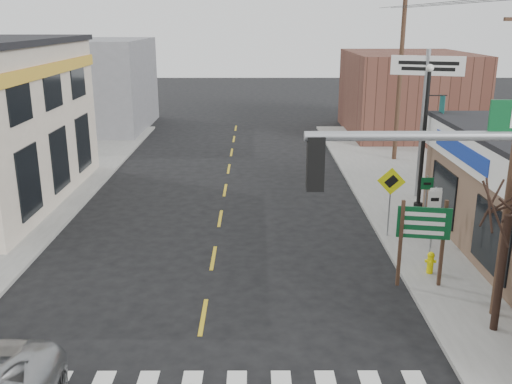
{
  "coord_description": "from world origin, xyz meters",
  "views": [
    {
      "loc": [
        1.41,
        -9.86,
        7.78
      ],
      "look_at": [
        1.45,
        6.49,
        2.8
      ],
      "focal_mm": 40.0,
      "sensor_mm": 36.0,
      "label": 1
    }
  ],
  "objects_px": {
    "lamp_post": "(426,128)",
    "dance_center_sign": "(426,87)",
    "guide_sign": "(423,231)",
    "utility_pole_far": "(400,72)",
    "bare_tree": "(512,193)",
    "fire_hydrant": "(430,262)"
  },
  "relations": [
    {
      "from": "lamp_post",
      "to": "dance_center_sign",
      "type": "bearing_deg",
      "value": 89.28
    },
    {
      "from": "guide_sign",
      "to": "utility_pole_far",
      "type": "distance_m",
      "value": 16.71
    },
    {
      "from": "guide_sign",
      "to": "dance_center_sign",
      "type": "relative_size",
      "value": 0.41
    },
    {
      "from": "bare_tree",
      "to": "utility_pole_far",
      "type": "xyz_separation_m",
      "value": [
        1.8,
        18.63,
        1.2
      ]
    },
    {
      "from": "lamp_post",
      "to": "utility_pole_far",
      "type": "height_order",
      "value": "utility_pole_far"
    },
    {
      "from": "lamp_post",
      "to": "dance_center_sign",
      "type": "distance_m",
      "value": 2.54
    },
    {
      "from": "lamp_post",
      "to": "bare_tree",
      "type": "height_order",
      "value": "lamp_post"
    },
    {
      "from": "guide_sign",
      "to": "lamp_post",
      "type": "xyz_separation_m",
      "value": [
        1.96,
        6.99,
        1.73
      ]
    },
    {
      "from": "fire_hydrant",
      "to": "lamp_post",
      "type": "distance_m",
      "value": 6.97
    },
    {
      "from": "fire_hydrant",
      "to": "lamp_post",
      "type": "bearing_deg",
      "value": 77.44
    },
    {
      "from": "guide_sign",
      "to": "fire_hydrant",
      "type": "height_order",
      "value": "guide_sign"
    },
    {
      "from": "guide_sign",
      "to": "bare_tree",
      "type": "distance_m",
      "value": 3.4
    },
    {
      "from": "guide_sign",
      "to": "fire_hydrant",
      "type": "bearing_deg",
      "value": 65.71
    },
    {
      "from": "guide_sign",
      "to": "bare_tree",
      "type": "xyz_separation_m",
      "value": [
        1.26,
        -2.5,
        1.92
      ]
    },
    {
      "from": "lamp_post",
      "to": "dance_center_sign",
      "type": "xyz_separation_m",
      "value": [
        0.45,
        2.06,
        1.42
      ]
    },
    {
      "from": "utility_pole_far",
      "to": "lamp_post",
      "type": "bearing_deg",
      "value": -98.46
    },
    {
      "from": "dance_center_sign",
      "to": "utility_pole_far",
      "type": "relative_size",
      "value": 0.68
    },
    {
      "from": "fire_hydrant",
      "to": "dance_center_sign",
      "type": "xyz_separation_m",
      "value": [
        1.81,
        8.16,
        4.5
      ]
    },
    {
      "from": "lamp_post",
      "to": "bare_tree",
      "type": "xyz_separation_m",
      "value": [
        -0.71,
        -9.49,
        0.2
      ]
    },
    {
      "from": "dance_center_sign",
      "to": "bare_tree",
      "type": "bearing_deg",
      "value": -77.23
    },
    {
      "from": "fire_hydrant",
      "to": "dance_center_sign",
      "type": "bearing_deg",
      "value": 77.48
    },
    {
      "from": "dance_center_sign",
      "to": "bare_tree",
      "type": "relative_size",
      "value": 1.39
    }
  ]
}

